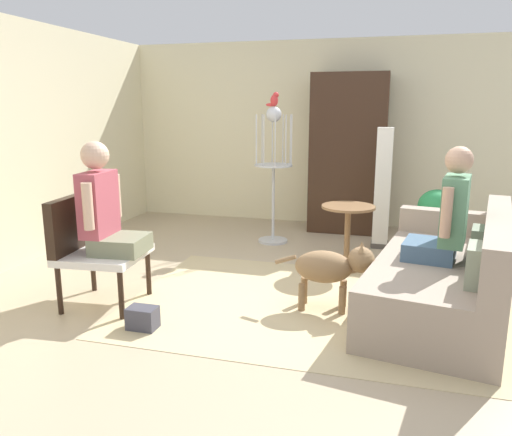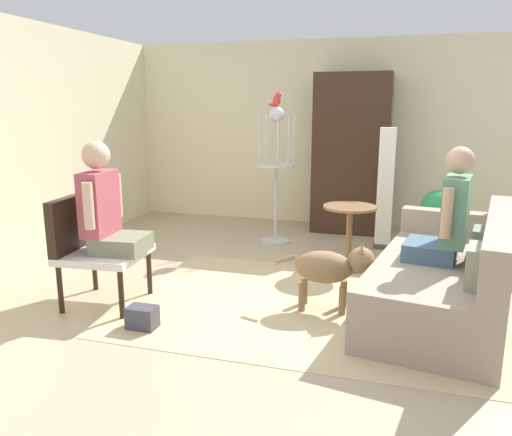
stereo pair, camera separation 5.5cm
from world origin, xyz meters
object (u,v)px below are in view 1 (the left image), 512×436
Objects in this scene: person_on_armchair at (105,209)px; parrot at (274,100)px; person_on_couch at (447,216)px; dog at (331,267)px; column_lamp at (383,189)px; handbag at (143,318)px; armchair at (89,242)px; round_end_table at (348,226)px; armoire_cabinet at (348,154)px; potted_plant at (436,218)px; bird_cage_stand at (273,167)px; couch at (447,278)px.

parrot reaches higher than person_on_armchair.
dog is at bearing -169.57° from person_on_couch.
column_lamp is (0.33, 2.03, 0.33)m from dog.
dog is 3.66× the size of handbag.
armchair reaches higher than dog.
dog is at bearing 11.35° from armchair.
round_end_table reaches higher than handbag.
dog is at bearing 29.61° from handbag.
handbag is (-1.31, -0.75, -0.28)m from dog.
armoire_cabinet is 3.83m from handbag.
potted_plant is at bearing -47.84° from armoire_cabinet.
parrot is (0.86, 2.30, 0.89)m from person_on_armchair.
parrot is at bearing 139.20° from round_end_table.
round_end_table is 1.37m from bird_cage_stand.
person_on_couch is 0.44× the size of armoire_cabinet.
round_end_table is 0.33× the size of armoire_cabinet.
parrot reaches higher than couch.
round_end_table is (-0.84, 0.92, -0.35)m from person_on_couch.
parrot is at bearing 82.10° from handbag.
round_end_table is at bearing -107.76° from column_lamp.
potted_plant is 0.74m from column_lamp.
column_lamp is (1.28, 0.11, -1.02)m from parrot.
person_on_armchair reaches higher than dog.
person_on_couch reaches higher than couch.
couch is at bearing 29.58° from person_on_couch.
handbag is (0.49, -0.36, -0.74)m from person_on_armchair.
potted_plant is (0.91, 1.61, 0.11)m from dog.
dog is (-0.87, -0.16, -0.44)m from person_on_couch.
round_end_table is (2.00, 1.47, -0.08)m from armchair.
armoire_cabinet is (-1.05, 2.59, 0.73)m from couch.
dog is at bearing -63.76° from parrot.
person_on_armchair is at bearing -143.73° from potted_plant.
armoire_cabinet reaches higher than dog.
armoire_cabinet reaches higher than potted_plant.
person_on_couch is 0.64× the size of column_lamp.
round_end_table is 1.03m from column_lamp.
potted_plant is (0.88, 0.54, 0.03)m from round_end_table.
armoire_cabinet is (-0.17, 1.70, 0.57)m from round_end_table.
column_lamp is (0.30, 0.95, 0.24)m from round_end_table.
handbag is at bearing -97.90° from parrot.
person_on_couch is 4.08× the size of handbag.
couch is at bearing 11.36° from armchair.
person_on_armchair is at bearing -131.62° from column_lamp.
potted_plant is 0.38× the size of armoire_cabinet.
bird_cage_stand reaches higher than person_on_armchair.
armoire_cabinet is at bearing 62.22° from person_on_armchair.
column_lamp is at bearing 105.95° from person_on_couch.
armchair is 2.01m from dog.
armchair is 2.48m from round_end_table.
armchair is 0.33m from person_on_armchair.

